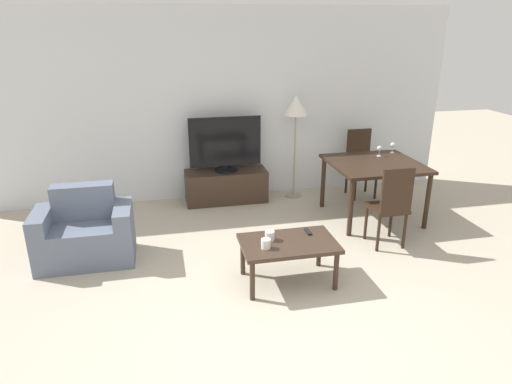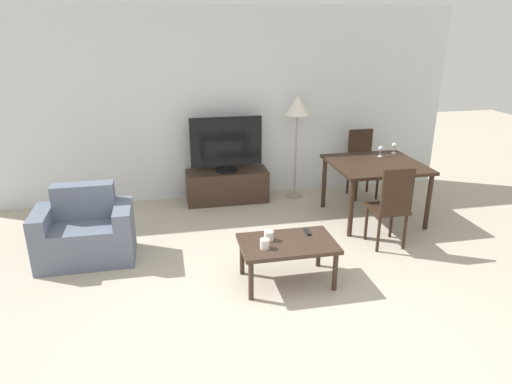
{
  "view_description": "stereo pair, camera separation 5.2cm",
  "coord_description": "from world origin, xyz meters",
  "px_view_note": "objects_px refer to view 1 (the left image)",
  "views": [
    {
      "loc": [
        -0.82,
        -3.05,
        2.45
      ],
      "look_at": [
        0.21,
        1.7,
        0.65
      ],
      "focal_mm": 32.0,
      "sensor_mm": 36.0,
      "label": 1
    },
    {
      "loc": [
        -0.77,
        -3.06,
        2.45
      ],
      "look_at": [
        0.21,
        1.7,
        0.65
      ],
      "focal_mm": 32.0,
      "sensor_mm": 36.0,
      "label": 2
    }
  ],
  "objects_px": {
    "coffee_table": "(288,247)",
    "remote_primary": "(308,231)",
    "tv_stand": "(226,186)",
    "cup_white_near": "(270,236)",
    "dining_chair_near": "(391,203)",
    "wine_glass_left": "(393,146)",
    "armchair": "(85,234)",
    "cup_colored_far": "(266,244)",
    "floor_lamp": "(296,110)",
    "tv": "(225,144)",
    "dining_table": "(374,169)",
    "dining_chair_far": "(360,160)",
    "wine_glass_center": "(380,149)"
  },
  "relations": [
    {
      "from": "dining_table",
      "to": "dining_chair_far",
      "type": "relative_size",
      "value": 1.16
    },
    {
      "from": "dining_chair_near",
      "to": "wine_glass_center",
      "type": "relative_size",
      "value": 6.76
    },
    {
      "from": "coffee_table",
      "to": "remote_primary",
      "type": "relative_size",
      "value": 6.26
    },
    {
      "from": "coffee_table",
      "to": "dining_table",
      "type": "xyz_separation_m",
      "value": [
        1.54,
        1.35,
        0.29
      ]
    },
    {
      "from": "dining_table",
      "to": "dining_chair_far",
      "type": "distance_m",
      "value": 0.89
    },
    {
      "from": "tv",
      "to": "cup_colored_far",
      "type": "xyz_separation_m",
      "value": [
        0.01,
        -2.42,
        -0.36
      ]
    },
    {
      "from": "coffee_table",
      "to": "wine_glass_left",
      "type": "bearing_deg",
      "value": 41.08
    },
    {
      "from": "dining_chair_near",
      "to": "cup_colored_far",
      "type": "height_order",
      "value": "dining_chair_near"
    },
    {
      "from": "tv",
      "to": "cup_colored_far",
      "type": "relative_size",
      "value": 10.79
    },
    {
      "from": "tv",
      "to": "cup_colored_far",
      "type": "distance_m",
      "value": 2.45
    },
    {
      "from": "dining_chair_far",
      "to": "wine_glass_center",
      "type": "relative_size",
      "value": 6.76
    },
    {
      "from": "coffee_table",
      "to": "cup_white_near",
      "type": "relative_size",
      "value": 9.85
    },
    {
      "from": "floor_lamp",
      "to": "wine_glass_center",
      "type": "distance_m",
      "value": 1.28
    },
    {
      "from": "dining_table",
      "to": "wine_glass_left",
      "type": "height_order",
      "value": "wine_glass_left"
    },
    {
      "from": "armchair",
      "to": "remote_primary",
      "type": "distance_m",
      "value": 2.4
    },
    {
      "from": "armchair",
      "to": "tv",
      "type": "height_order",
      "value": "tv"
    },
    {
      "from": "dining_chair_near",
      "to": "wine_glass_center",
      "type": "distance_m",
      "value": 1.22
    },
    {
      "from": "tv_stand",
      "to": "cup_white_near",
      "type": "bearing_deg",
      "value": -87.67
    },
    {
      "from": "dining_table",
      "to": "floor_lamp",
      "type": "height_order",
      "value": "floor_lamp"
    },
    {
      "from": "armchair",
      "to": "dining_chair_near",
      "type": "bearing_deg",
      "value": -7.08
    },
    {
      "from": "wine_glass_left",
      "to": "dining_chair_near",
      "type": "bearing_deg",
      "value": -117.42
    },
    {
      "from": "coffee_table",
      "to": "floor_lamp",
      "type": "height_order",
      "value": "floor_lamp"
    },
    {
      "from": "dining_table",
      "to": "dining_chair_far",
      "type": "xyz_separation_m",
      "value": [
        0.2,
        0.86,
        -0.13
      ]
    },
    {
      "from": "coffee_table",
      "to": "wine_glass_left",
      "type": "relative_size",
      "value": 6.43
    },
    {
      "from": "tv",
      "to": "wine_glass_left",
      "type": "distance_m",
      "value": 2.33
    },
    {
      "from": "tv_stand",
      "to": "cup_white_near",
      "type": "relative_size",
      "value": 12.25
    },
    {
      "from": "dining_chair_near",
      "to": "wine_glass_left",
      "type": "xyz_separation_m",
      "value": [
        0.64,
        1.24,
        0.32
      ]
    },
    {
      "from": "cup_white_near",
      "to": "wine_glass_center",
      "type": "height_order",
      "value": "wine_glass_center"
    },
    {
      "from": "tv",
      "to": "dining_chair_far",
      "type": "xyz_separation_m",
      "value": [
        2.01,
        -0.13,
        -0.31
      ]
    },
    {
      "from": "dining_chair_far",
      "to": "cup_colored_far",
      "type": "relative_size",
      "value": 10.49
    },
    {
      "from": "dining_chair_near",
      "to": "wine_glass_left",
      "type": "relative_size",
      "value": 6.76
    },
    {
      "from": "tv_stand",
      "to": "wine_glass_center",
      "type": "bearing_deg",
      "value": -20.26
    },
    {
      "from": "dining_table",
      "to": "wine_glass_center",
      "type": "relative_size",
      "value": 7.83
    },
    {
      "from": "cup_colored_far",
      "to": "wine_glass_left",
      "type": "bearing_deg",
      "value": 39.09
    },
    {
      "from": "remote_primary",
      "to": "cup_colored_far",
      "type": "xyz_separation_m",
      "value": [
        -0.5,
        -0.25,
        0.04
      ]
    },
    {
      "from": "wine_glass_left",
      "to": "cup_colored_far",
      "type": "bearing_deg",
      "value": -140.91
    },
    {
      "from": "coffee_table",
      "to": "remote_primary",
      "type": "xyz_separation_m",
      "value": [
        0.25,
        0.16,
        0.06
      ]
    },
    {
      "from": "tv",
      "to": "wine_glass_center",
      "type": "height_order",
      "value": "tv"
    },
    {
      "from": "cup_colored_far",
      "to": "tv",
      "type": "bearing_deg",
      "value": 90.33
    },
    {
      "from": "coffee_table",
      "to": "wine_glass_left",
      "type": "height_order",
      "value": "wine_glass_left"
    },
    {
      "from": "cup_colored_far",
      "to": "floor_lamp",
      "type": "bearing_deg",
      "value": 67.35
    },
    {
      "from": "tv",
      "to": "coffee_table",
      "type": "height_order",
      "value": "tv"
    },
    {
      "from": "tv_stand",
      "to": "remote_primary",
      "type": "relative_size",
      "value": 7.78
    },
    {
      "from": "wine_glass_left",
      "to": "remote_primary",
      "type": "bearing_deg",
      "value": -137.89
    },
    {
      "from": "floor_lamp",
      "to": "remote_primary",
      "type": "distance_m",
      "value": 2.38
    },
    {
      "from": "dining_table",
      "to": "floor_lamp",
      "type": "distance_m",
      "value": 1.4
    },
    {
      "from": "tv",
      "to": "dining_chair_near",
      "type": "relative_size",
      "value": 1.03
    },
    {
      "from": "remote_primary",
      "to": "floor_lamp",
      "type": "bearing_deg",
      "value": 76.85
    },
    {
      "from": "coffee_table",
      "to": "remote_primary",
      "type": "height_order",
      "value": "remote_primary"
    },
    {
      "from": "armchair",
      "to": "dining_table",
      "type": "bearing_deg",
      "value": 6.99
    }
  ]
}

